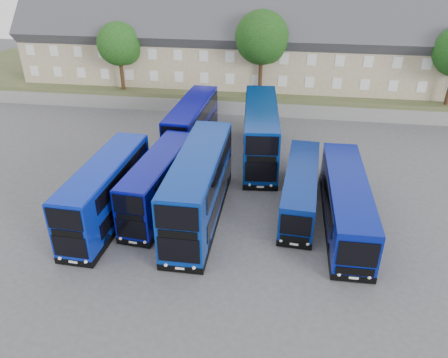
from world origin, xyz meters
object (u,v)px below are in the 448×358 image
Objects in this scene: dd_front_left at (107,193)px; coach_east_a at (300,189)px; tree_mid at (263,40)px; tree_west at (120,45)px; dd_front_mid at (159,184)px.

coach_east_a is (13.33, 3.72, -0.67)m from dd_front_left.
coach_east_a is 21.73m from tree_mid.
tree_west reaches higher than coach_east_a.
dd_front_left is at bearing -73.16° from tree_west.
coach_east_a is (10.16, 1.69, -0.53)m from dd_front_mid.
dd_front_mid reaches higher than coach_east_a.
dd_front_mid is 23.45m from tree_mid.
dd_front_left is 26.23m from tree_mid.
tree_mid is (16.00, 0.50, 1.02)m from tree_west.
dd_front_mid is 10.31m from coach_east_a.
dd_front_left is 1.43× the size of tree_west.
tree_mid is (5.74, 21.90, 6.09)m from dd_front_mid.
coach_east_a is 28.94m from tree_west.
tree_west is 0.83× the size of tree_mid.
tree_mid is at bearing 105.93° from coach_east_a.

